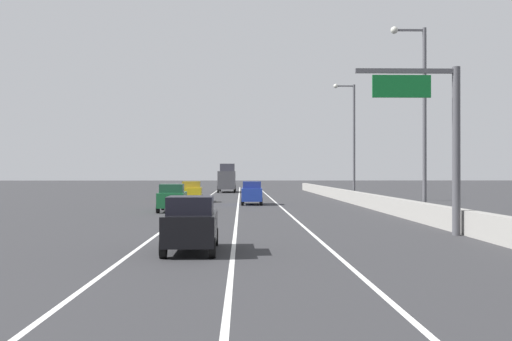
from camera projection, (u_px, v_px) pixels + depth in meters
ground_plane at (258, 199)px, 66.30m from camera, size 320.00×320.00×0.00m
lane_stripe_left at (199, 204)px, 57.18m from camera, size 0.16×130.00×0.00m
lane_stripe_center at (238, 203)px, 57.26m from camera, size 0.16×130.00×0.00m
lane_stripe_right at (277, 203)px, 57.34m from camera, size 0.16×130.00×0.00m
jersey_barrier_right at (393, 206)px, 42.51m from camera, size 0.60×120.00×1.10m
overhead_sign_gantry at (440, 129)px, 28.14m from camera, size 4.68×0.36×7.50m
lamp_post_right_second at (421, 110)px, 37.65m from camera, size 2.14×0.44×11.47m
lamp_post_right_third at (352, 135)px, 61.93m from camera, size 2.14×0.44×11.47m
car_black_0 at (191, 224)px, 22.27m from camera, size 1.87×4.44×1.97m
car_blue_1 at (252, 193)px, 55.33m from camera, size 1.88×4.51×2.04m
car_green_2 at (172, 198)px, 45.39m from camera, size 2.07×4.82×1.97m
car_yellow_3 at (192, 192)px, 60.18m from camera, size 2.12×4.67×1.98m
box_truck at (227, 179)px, 90.74m from camera, size 2.50×8.56×4.09m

